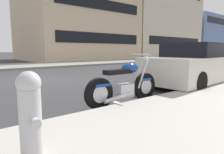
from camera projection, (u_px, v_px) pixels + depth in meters
The scene contains 10 objects.
ground_plane at pixel (44, 80), 8.21m from camera, with size 260.00×260.00×0.00m, color #333335.
sidewalk_far_curb at pixel (129, 61), 21.44m from camera, with size 120.00×5.00×0.14m, color gray.
parking_stall_stripe at pixel (111, 100), 4.86m from camera, with size 0.12×2.20×0.01m, color silver.
parked_motorcycle at pixel (125, 85), 4.52m from camera, with size 2.03×0.62×1.13m.
parked_car_second_in_row at pixel (197, 65), 7.25m from camera, with size 4.79×2.07×1.45m.
fire_hydrant at pixel (30, 112), 2.01m from camera, with size 0.24×0.36×0.87m.
townhouse_mid_block at pixel (75, 15), 25.78m from camera, with size 12.61×11.80×11.33m.
townhouse_corner_block at pixel (156, 22), 33.08m from camera, with size 14.94×8.11×11.77m.
townhouse_behind_pole at pixel (197, 37), 42.86m from camera, with size 12.76×9.28×8.03m.
townhouse_near_left at pixel (220, 37), 52.36m from camera, with size 13.64×11.67×9.00m.
Camera 1 is at (-2.96, -8.06, 1.21)m, focal length 32.24 mm.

